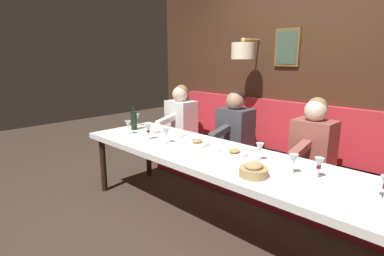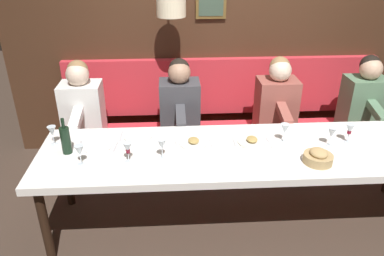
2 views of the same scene
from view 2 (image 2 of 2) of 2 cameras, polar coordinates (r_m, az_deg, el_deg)
The scene contains 21 objects.
ground_plane at distance 3.51m, azimuth 6.95°, elevation -13.75°, with size 12.00×12.00×0.00m, color #423328.
dining_table at distance 3.11m, azimuth 7.64°, elevation -4.10°, with size 0.90×3.29×0.74m.
banquette_bench at distance 4.09m, azimuth 5.04°, elevation -3.25°, with size 0.52×3.49×0.45m, color red.
back_wall_panel at distance 4.21m, azimuth 4.47°, elevation 14.26°, with size 0.59×4.69×2.90m.
diner_nearest at distance 4.28m, azimuth 24.66°, elevation 4.42°, with size 0.60×0.40×0.79m.
diner_near at distance 3.93m, azimuth 12.74°, elevation 4.45°, with size 0.60×0.40×0.79m.
diner_middle at distance 3.79m, azimuth -1.88°, elevation 4.22°, with size 0.60×0.40×0.79m.
diner_far at distance 3.89m, azimuth -16.37°, elevation 3.72°, with size 0.60×0.40×0.79m.
place_setting_0 at distance 3.17m, azimuth -14.08°, elevation -2.73°, with size 0.24×0.33×0.01m.
place_setting_1 at distance 3.12m, azimuth 0.24°, elevation -2.19°, with size 0.24×0.32×0.05m.
place_setting_2 at distance 3.18m, azimuth 9.06°, elevation -1.98°, with size 0.24×0.31×0.05m.
place_setting_3 at distance 3.26m, azimuth -8.17°, elevation -1.28°, with size 0.24×0.31×0.01m.
wine_glass_0 at distance 2.88m, azimuth -4.58°, elevation -2.57°, with size 0.07×0.07×0.16m.
wine_glass_1 at distance 3.20m, azimuth 13.88°, elevation -0.18°, with size 0.07×0.07×0.16m.
wine_glass_2 at distance 2.92m, azimuth -16.68°, elevation -3.36°, with size 0.07×0.07×0.16m.
wine_glass_3 at distance 3.25m, azimuth 20.39°, elevation -0.72°, with size 0.07×0.07×0.16m.
wine_glass_4 at distance 2.87m, azimuth -9.72°, elevation -3.05°, with size 0.07×0.07×0.16m.
wine_glass_5 at distance 3.37m, azimuth 22.77°, elevation -0.22°, with size 0.07×0.07×0.16m.
wine_glass_6 at distance 3.27m, azimuth -20.42°, elevation -0.53°, with size 0.07×0.07×0.16m.
wine_bottle at distance 3.11m, azimuth -18.59°, elevation -1.71°, with size 0.08×0.08×0.30m.
bread_bowl at distance 3.01m, azimuth 18.57°, elevation -4.20°, with size 0.22×0.22×0.12m.
Camera 2 is at (-2.61, 0.57, 2.27)m, focal length 35.21 mm.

